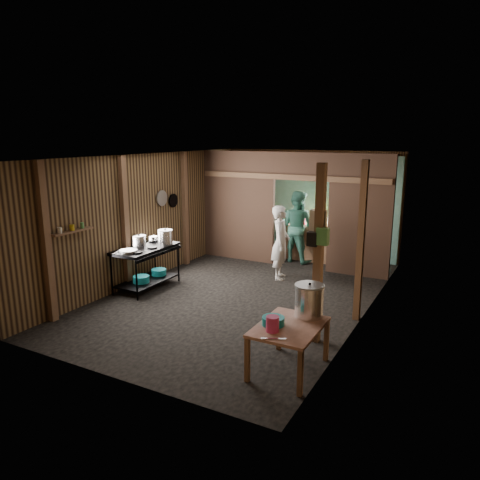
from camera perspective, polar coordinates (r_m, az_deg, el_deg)
The scene contains 43 objects.
floor at distance 8.76m, azimuth 0.62°, elevation -6.76°, with size 4.50×7.00×0.00m, color black.
ceiling at distance 8.25m, azimuth 0.67°, elevation 10.49°, with size 4.50×7.00×0.00m, color #3B3935.
wall_back at distance 11.58m, azimuth 8.72°, elevation 4.62°, with size 4.50×0.00×2.60m, color brown.
wall_front at distance 5.64m, azimuth -16.12°, elevation -4.71°, with size 4.50×0.00×2.60m, color brown.
wall_left at distance 9.64m, azimuth -11.31°, elevation 2.83°, with size 0.00×7.00×2.60m, color brown.
wall_right at distance 7.65m, azimuth 15.75°, elevation -0.04°, with size 0.00×7.00×2.60m, color brown.
partition_left at distance 10.93m, azimuth -0.18°, elevation 4.28°, with size 1.85×0.10×2.60m, color #442F22.
partition_right at distance 9.91m, azimuth 14.77°, elevation 2.92°, with size 1.35×0.10×2.60m, color #442F22.
partition_header at distance 10.17m, azimuth 7.75°, elevation 9.17°, with size 1.30×0.10×0.60m, color #442F22.
turquoise_panel at distance 11.53m, azimuth 8.61°, elevation 4.34°, with size 4.40×0.06×2.50m, color #7EC0BD.
back_counter at distance 11.13m, azimuth 9.06°, elevation -0.32°, with size 1.20×0.50×0.85m, color brown.
wall_clock at distance 11.33m, azimuth 9.85°, elevation 7.46°, with size 0.20×0.20×0.03m, color beige.
post_left_a at distance 7.80m, azimuth -23.07°, elevation -0.37°, with size 0.10×0.12×2.60m, color brown.
post_left_b at distance 9.00m, azimuth -14.19°, elevation 1.96°, with size 0.10×0.12×2.60m, color brown.
post_left_c at distance 10.54m, azimuth -6.88°, elevation 3.85°, with size 0.10×0.12×2.60m, color brown.
post_right at distance 7.48m, azimuth 14.89°, elevation -0.29°, with size 0.10×0.12×2.60m, color brown.
post_free at distance 6.53m, azimuth 9.79°, elevation -1.95°, with size 0.12×0.12×2.60m, color brown.
cross_beam at distance 10.23m, azimuth 6.29°, elevation 7.83°, with size 4.40×0.12×0.12m, color brown.
pan_lid_big at distance 9.87m, azimuth -9.75°, elevation 5.19°, with size 0.34×0.34×0.03m, color gray.
pan_lid_small at distance 10.20m, azimuth -8.35°, elevation 4.92°, with size 0.30×0.30×0.03m, color black.
wall_shelf at distance 8.07m, azimuth -20.26°, elevation 1.02°, with size 0.14×0.80×0.03m, color brown.
jar_white at distance 7.90m, azimuth -21.64°, elevation 1.14°, with size 0.07×0.07×0.10m, color beige.
jar_yellow at distance 8.05m, azimuth -20.29°, elevation 1.47°, with size 0.08×0.08×0.10m, color #B39513.
jar_green at distance 8.20m, azimuth -19.15°, elevation 1.75°, with size 0.06×0.06×0.10m, color #469049.
bag_white at distance 6.52m, azimuth 9.76°, elevation 2.34°, with size 0.22×0.15×0.32m, color beige.
bag_green at distance 6.39m, azimuth 10.32°, elevation 0.45°, with size 0.16×0.12×0.24m, color #469049.
bag_black at distance 6.42m, azimuth 9.06°, elevation 0.11°, with size 0.14×0.10×0.20m, color black.
gas_range at distance 9.16m, azimuth -11.63°, elevation -3.41°, with size 0.72×1.41×0.83m, color black, non-canonical shape.
prep_table at distance 6.01m, azimuth 6.11°, elevation -13.31°, with size 0.76×1.05×0.62m, color tan, non-canonical shape.
stove_pot_large at distance 9.24m, azimuth -9.32°, elevation 0.34°, with size 0.30×0.30×0.30m, color silver, non-canonical shape.
stove_pot_med at distance 9.16m, azimuth -12.51°, elevation -0.15°, with size 0.27×0.27×0.23m, color silver, non-canonical shape.
stove_saucepan at distance 9.49m, azimuth -10.78°, elevation 0.15°, with size 0.18×0.18×0.11m, color silver.
frying_pan at distance 8.70m, azimuth -13.78°, elevation -1.38°, with size 0.32×0.54×0.07m, color gray, non-canonical shape.
blue_tub_front at distance 9.09m, azimuth -12.27°, elevation -4.81°, with size 0.32×0.32×0.13m, color teal.
blue_tub_back at distance 9.50m, azimuth -10.12°, elevation -3.97°, with size 0.30×0.30×0.12m, color teal.
stock_pot at distance 6.11m, azimuth 8.65°, elevation -7.59°, with size 0.39×0.39×0.46m, color silver, non-canonical shape.
wash_basin at distance 5.86m, azimuth 4.19°, elevation -10.07°, with size 0.29×0.29×0.11m, color teal.
pink_bucket at distance 5.66m, azimuth 4.10°, elevation -10.44°, with size 0.16×0.16×0.19m, color #C32F67.
knife at distance 5.50m, azimuth 4.20°, elevation -12.21°, with size 0.30×0.04×0.01m, color silver.
yellow_tub at distance 10.98m, azimuth 9.90°, elevation 2.31°, with size 0.39×0.39×0.22m, color #B39513.
red_cup at distance 11.12m, azimuth 7.86°, elevation 2.32°, with size 0.12×0.12×0.14m, color red.
cook at distance 9.51m, azimuth 5.10°, elevation -0.32°, with size 0.57×0.37×1.56m, color silver.
worker_back at distance 10.85m, azimuth 7.14°, elevation 1.69°, with size 0.83×0.64×1.70m, color #3C7E6C.
Camera 1 is at (3.81, -7.30, 2.97)m, focal length 34.09 mm.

